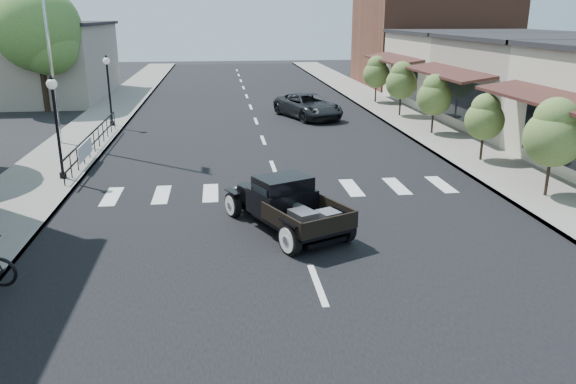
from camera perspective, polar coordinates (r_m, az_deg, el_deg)
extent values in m
plane|color=black|center=(15.22, 1.09, -4.38)|extent=(120.00, 120.00, 0.00)
cube|color=black|center=(29.60, -3.01, 6.50)|extent=(14.00, 80.00, 0.02)
cube|color=gray|center=(30.22, -19.39, 5.88)|extent=(3.00, 80.00, 0.15)
cube|color=gray|center=(31.33, 12.81, 6.83)|extent=(3.00, 80.00, 0.15)
cube|color=#A29687|center=(44.06, -24.70, 11.88)|extent=(10.00, 12.00, 5.00)
cube|color=#A99E8E|center=(32.07, 25.46, 9.76)|extent=(10.00, 9.00, 4.50)
cube|color=beige|center=(39.94, 18.63, 11.76)|extent=(10.00, 9.00, 4.50)
cube|color=brown|center=(49.24, 14.29, 14.52)|extent=(11.00, 10.00, 7.00)
imported|color=black|center=(32.42, 2.06, 8.70)|extent=(3.90, 5.46, 1.38)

